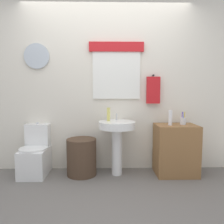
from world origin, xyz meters
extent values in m
plane|color=slate|center=(0.00, 0.00, 0.00)|extent=(8.00, 8.00, 0.00)
cube|color=silver|center=(0.00, 1.15, 1.30)|extent=(4.40, 0.10, 2.60)
cube|color=white|center=(0.15, 1.08, 1.44)|extent=(0.71, 0.03, 0.71)
cube|color=red|center=(0.15, 1.07, 1.86)|extent=(0.81, 0.04, 0.14)
cylinder|color=silver|center=(-1.03, 1.08, 1.72)|extent=(0.37, 0.03, 0.37)
cylinder|color=black|center=(0.70, 1.07, 1.44)|extent=(0.02, 0.06, 0.02)
cube|color=red|center=(0.70, 1.05, 1.22)|extent=(0.20, 0.05, 0.40)
cube|color=white|center=(-1.03, 0.85, 0.19)|extent=(0.36, 0.50, 0.38)
cylinder|color=white|center=(-1.03, 0.79, 0.40)|extent=(0.38, 0.38, 0.03)
cube|color=white|center=(-1.03, 1.02, 0.55)|extent=(0.34, 0.18, 0.33)
cylinder|color=silver|center=(-1.03, 1.02, 0.73)|extent=(0.04, 0.04, 0.02)
cylinder|color=#4C3828|center=(-0.36, 0.85, 0.26)|extent=(0.42, 0.42, 0.52)
cylinder|color=white|center=(0.15, 0.85, 0.34)|extent=(0.15, 0.15, 0.67)
cylinder|color=white|center=(0.15, 0.85, 0.72)|extent=(0.52, 0.52, 0.10)
cylinder|color=silver|center=(0.15, 0.97, 0.82)|extent=(0.03, 0.03, 0.10)
cube|color=olive|center=(1.00, 0.85, 0.36)|extent=(0.58, 0.44, 0.72)
cylinder|color=#DBD166|center=(0.03, 0.90, 0.87)|extent=(0.05, 0.05, 0.19)
cylinder|color=white|center=(0.90, 0.81, 0.83)|extent=(0.05, 0.05, 0.22)
cylinder|color=silver|center=(1.10, 0.87, 0.77)|extent=(0.08, 0.08, 0.10)
cylinder|color=yellow|center=(1.12, 0.87, 0.82)|extent=(0.01, 0.03, 0.18)
cylinder|color=purple|center=(1.09, 0.88, 0.82)|extent=(0.03, 0.04, 0.18)
cylinder|color=blue|center=(1.10, 0.85, 0.82)|extent=(0.03, 0.01, 0.18)
camera|label=1|loc=(0.02, -2.17, 1.20)|focal=34.41mm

